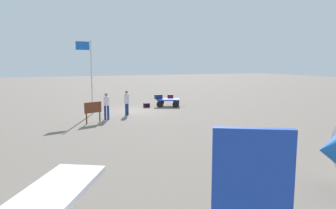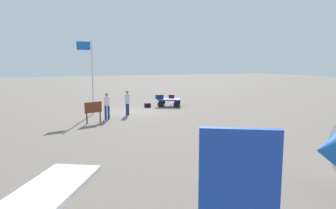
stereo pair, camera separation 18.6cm
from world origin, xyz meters
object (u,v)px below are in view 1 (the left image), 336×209
at_px(suitcase_grey, 158,97).
at_px(flagpole, 89,70).
at_px(suitcase_maroon, 170,96).
at_px(worker_lead, 106,104).
at_px(suitcase_dark, 147,105).
at_px(signboard, 93,109).
at_px(luggage_cart, 168,101).
at_px(worker_trailing, 127,101).

height_order(suitcase_grey, flagpole, flagpole).
xyz_separation_m(suitcase_maroon, worker_lead, (6.27, 4.44, 0.21)).
xyz_separation_m(suitcase_dark, signboard, (5.03, 5.04, 0.68)).
distance_m(worker_lead, signboard, 1.38).
relative_size(suitcase_maroon, suitcase_dark, 1.14).
height_order(luggage_cart, flagpole, flagpole).
bearing_deg(flagpole, luggage_cart, -168.44).
bearing_deg(suitcase_grey, suitcase_dark, 4.77).
bearing_deg(flagpole, signboard, 83.91).
distance_m(suitcase_dark, worker_lead, 5.80).
relative_size(suitcase_grey, worker_trailing, 0.37).
relative_size(luggage_cart, suitcase_grey, 3.55).
xyz_separation_m(suitcase_grey, flagpole, (5.72, 1.62, 2.29)).
distance_m(worker_lead, worker_trailing, 1.94).
relative_size(suitcase_maroon, flagpole, 0.10).
bearing_deg(luggage_cart, suitcase_dark, -6.87).
xyz_separation_m(suitcase_maroon, signboard, (7.26, 5.40, 0.08)).
xyz_separation_m(suitcase_grey, suitcase_maroon, (-1.17, -0.27, -0.03)).
xyz_separation_m(luggage_cart, suitcase_grey, (0.72, -0.30, 0.34)).
relative_size(suitcase_grey, flagpole, 0.12).
distance_m(luggage_cart, suitcase_maroon, 0.79).
bearing_deg(suitcase_maroon, signboard, 36.62).
xyz_separation_m(worker_trailing, signboard, (2.60, 2.04, -0.13)).
bearing_deg(worker_lead, flagpole, -76.36).
bearing_deg(worker_trailing, worker_lead, 34.01).
bearing_deg(worker_trailing, flagpole, -33.36).
xyz_separation_m(flagpole, signboard, (0.37, 3.51, -2.24)).
relative_size(suitcase_maroon, signboard, 0.42).
xyz_separation_m(suitcase_dark, worker_lead, (4.04, 4.08, 0.81)).
height_order(suitcase_maroon, flagpole, flagpole).
bearing_deg(suitcase_grey, worker_trailing, 41.49).
distance_m(worker_trailing, signboard, 3.31).
bearing_deg(suitcase_dark, flagpole, 18.20).
relative_size(suitcase_grey, signboard, 0.49).
xyz_separation_m(luggage_cart, suitcase_dark, (1.78, -0.21, -0.29)).
xyz_separation_m(luggage_cart, worker_trailing, (4.21, 2.78, 0.52)).
height_order(suitcase_dark, signboard, signboard).
bearing_deg(worker_trailing, suitcase_dark, -129.02).
bearing_deg(suitcase_maroon, worker_trailing, 35.76).
relative_size(luggage_cart, worker_trailing, 1.30).
bearing_deg(luggage_cart, suitcase_grey, -22.83).
relative_size(luggage_cart, signboard, 1.74).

